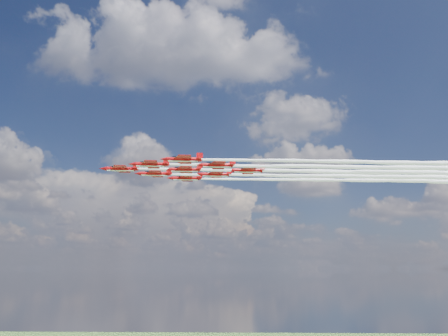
{
  "coord_description": "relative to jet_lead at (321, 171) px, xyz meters",
  "views": [
    {
      "loc": [
        11.2,
        -127.57,
        57.49
      ],
      "look_at": [
        7.09,
        0.63,
        87.21
      ],
      "focal_mm": 35.0,
      "sensor_mm": 36.0,
      "label": 1
    }
  ],
  "objects": [
    {
      "name": "jet_row4_port",
      "position": [
        28.98,
        -3.75,
        0.0
      ],
      "size": [
        128.76,
        16.95,
        2.89
      ],
      "rotation": [
        0.0,
        0.0,
        0.09
      ],
      "color": "#B70A0F"
    },
    {
      "name": "jet_row3_starb",
      "position": [
        17.81,
        14.32,
        0.0
      ],
      "size": [
        128.76,
        16.95,
        2.89
      ],
      "rotation": [
        0.0,
        0.0,
        0.09
      ],
      "color": "#B70A0F"
    },
    {
      "name": "jet_lead",
      "position": [
        0.0,
        0.0,
        0.0
      ],
      "size": [
        128.76,
        16.95,
        2.89
      ],
      "rotation": [
        0.0,
        0.0,
        0.09
      ],
      "color": "#B70A0F"
    },
    {
      "name": "jet_row3_port",
      "position": [
        20.08,
        -10.91,
        0.0
      ],
      "size": [
        128.76,
        16.95,
        2.89
      ],
      "rotation": [
        0.0,
        0.0,
        0.09
      ],
      "color": "#B70A0F"
    },
    {
      "name": "jet_row3_centre",
      "position": [
        18.94,
        1.7,
        0.0
      ],
      "size": [
        128.76,
        16.95,
        2.89
      ],
      "rotation": [
        0.0,
        0.0,
        0.09
      ],
      "color": "#B70A0F"
    },
    {
      "name": "jet_row2_starb",
      "position": [
        8.9,
        7.16,
        0.0
      ],
      "size": [
        128.76,
        16.95,
        2.89
      ],
      "rotation": [
        0.0,
        0.0,
        0.09
      ],
      "color": "#B70A0F"
    },
    {
      "name": "jet_row4_starb",
      "position": [
        27.85,
        8.86,
        0.0
      ],
      "size": [
        128.76,
        16.95,
        2.89
      ],
      "rotation": [
        0.0,
        0.0,
        0.09
      ],
      "color": "#B70A0F"
    },
    {
      "name": "jet_tail",
      "position": [
        37.89,
        3.41,
        0.0
      ],
      "size": [
        128.76,
        16.95,
        2.89
      ],
      "rotation": [
        0.0,
        0.0,
        0.09
      ],
      "color": "#B70A0F"
    },
    {
      "name": "jet_row2_port",
      "position": [
        10.04,
        -5.46,
        0.0
      ],
      "size": [
        128.76,
        16.95,
        2.89
      ],
      "rotation": [
        0.0,
        0.0,
        0.09
      ],
      "color": "#B70A0F"
    }
  ]
}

